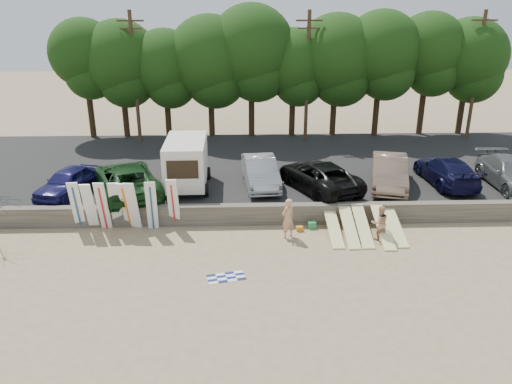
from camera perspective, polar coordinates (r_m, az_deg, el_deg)
ground at (r=22.08m, az=5.57°, el=-6.78°), size 120.00×120.00×0.00m
seawall at (r=24.55m, az=4.75°, el=-2.48°), size 44.00×0.50×1.00m
parking_lot at (r=31.57m, az=3.24°, el=2.72°), size 44.00×14.50×0.70m
treeline at (r=37.20m, az=2.56°, el=15.33°), size 32.99×6.24×9.49m
utility_poles at (r=35.99m, az=5.89°, el=13.23°), size 25.80×0.26×9.00m
box_trailer at (r=27.07m, az=-7.98°, el=3.49°), size 2.46×4.25×2.67m
car_0 at (r=27.79m, az=-20.69°, el=1.09°), size 2.95×4.58×1.45m
car_1 at (r=26.92m, az=-14.54°, el=1.45°), size 4.83×6.69×1.69m
car_2 at (r=27.33m, az=0.51°, el=2.33°), size 2.12×4.96×1.59m
car_3 at (r=26.97m, az=7.23°, el=1.85°), size 4.62×6.13×1.55m
car_4 at (r=28.08m, az=14.99°, el=2.23°), size 2.99×5.45×1.70m
car_5 at (r=29.58m, az=20.91°, el=2.29°), size 2.36×5.28×1.51m
car_6 at (r=30.51m, az=27.08°, el=1.92°), size 2.21×5.33×1.54m
surfboard_upright_0 at (r=24.89m, az=-19.81°, el=-1.46°), size 0.54×0.72×2.54m
surfboard_upright_1 at (r=24.62m, az=-18.48°, el=-1.59°), size 0.51×0.83×2.50m
surfboard_upright_2 at (r=24.44m, az=-17.12°, el=-1.54°), size 0.52×0.69×2.54m
surfboard_upright_3 at (r=24.42m, az=-15.73°, el=-1.45°), size 0.61×0.88×2.51m
surfboard_upright_4 at (r=24.23m, az=-14.58°, el=-1.52°), size 0.60×0.89×2.50m
surfboard_upright_5 at (r=24.10m, az=-13.93°, el=-1.55°), size 0.58×0.80×2.52m
surfboard_upright_6 at (r=23.88m, az=-11.84°, el=-1.54°), size 0.57×0.65×2.56m
surfboard_upright_7 at (r=23.96m, az=-9.46°, el=-1.28°), size 0.54×0.57×2.57m
surfboard_upright_8 at (r=23.97m, az=-9.41°, el=-1.28°), size 0.56×0.68×2.55m
surfboard_low_0 at (r=23.54m, az=8.86°, el=-4.01°), size 0.56×2.93×0.80m
surfboard_low_1 at (r=23.54m, az=10.58°, el=-3.84°), size 0.56×2.87×1.01m
surfboard_low_2 at (r=23.71m, az=12.07°, el=-3.76°), size 0.56×2.87×1.02m
surfboard_low_3 at (r=23.76m, az=14.31°, el=-3.89°), size 0.56×2.86×1.03m
surfboard_low_4 at (r=24.20m, az=15.55°, el=-3.73°), size 0.56×2.91×0.89m
beachgoer_a at (r=22.87m, az=3.66°, el=-3.02°), size 0.84×0.78×1.92m
beachgoer_b at (r=23.38m, az=13.96°, el=-3.44°), size 0.85×0.69×1.65m
cooler at (r=24.22m, az=6.39°, el=-3.76°), size 0.40×0.33×0.32m
gear_bag at (r=23.89m, az=4.99°, el=-4.20°), size 0.32×0.27×0.22m
beach_towel at (r=20.10m, az=-3.42°, el=-9.70°), size 1.80×1.80×0.00m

